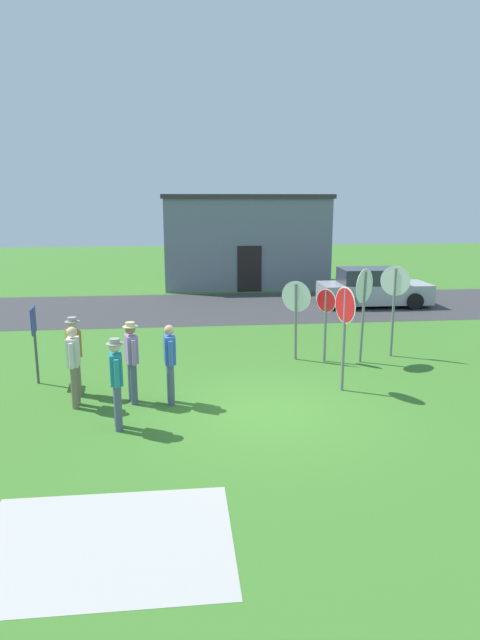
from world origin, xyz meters
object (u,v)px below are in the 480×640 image
stop_sign_leaning_right (326,313)px  parked_car_on_street (373,289)px  person_in_teal (74,362)px  person_holding_notes (116,378)px  person_with_sunhat (74,351)px  stop_sign_nearest (364,298)px  stop_sign_rear_left (296,306)px  stop_sign_tallest (345,320)px  stop_sign_far_back (394,295)px  person_in_dark_shirt (132,358)px  person_near_signs (170,360)px  info_panel_leftmost (34,332)px

stop_sign_leaning_right → parked_car_on_street: bearing=62.0°
parked_car_on_street → stop_sign_leaning_right: (-3.87, -7.29, 0.60)m
person_in_teal → person_holding_notes: (0.99, -1.24, 0.03)m
parked_car_on_street → person_with_sunhat: bearing=-137.2°
stop_sign_nearest → stop_sign_rear_left: bearing=166.1°
parked_car_on_street → stop_sign_tallest: bearing=-113.1°
stop_sign_nearest → stop_sign_far_back: bearing=25.8°
person_with_sunhat → person_holding_notes: same height
person_in_teal → person_holding_notes: 1.59m
stop_sign_far_back → person_holding_notes: 8.06m
person_with_sunhat → person_in_teal: 0.73m
parked_car_on_street → stop_sign_nearest: size_ratio=1.75×
parked_car_on_street → person_with_sunhat: person_with_sunhat is taller
stop_sign_nearest → person_in_dark_shirt: stop_sign_nearest is taller
stop_sign_leaning_right → stop_sign_rear_left: (-0.74, 0.22, 0.17)m
person_near_signs → person_holding_notes: 1.53m
person_in_teal → info_panel_leftmost: 1.97m
parked_car_on_street → info_panel_leftmost: (-10.95, -8.31, 0.55)m
stop_sign_nearest → stop_sign_far_back: stop_sign_nearest is taller
parked_car_on_street → person_near_signs: bearing=-128.3°
person_with_sunhat → stop_sign_rear_left: bearing=21.7°
info_panel_leftmost → stop_sign_far_back: bearing=8.3°
stop_sign_nearest → person_near_signs: (-4.92, -2.45, -0.77)m
person_near_signs → parked_car_on_street: bearing=51.7°
stop_sign_far_back → person_with_sunhat: bearing=-164.7°
person_holding_notes → parked_car_on_street: bearing=51.6°
person_holding_notes → stop_sign_leaning_right: bearing=37.9°
stop_sign_tallest → person_near_signs: bearing=-174.0°
stop_sign_far_back → info_panel_leftmost: stop_sign_far_back is taller
stop_sign_nearest → person_near_signs: bearing=-153.5°
stop_sign_far_back → stop_sign_tallest: 3.31m
person_with_sunhat → info_panel_leftmost: (-1.03, 0.87, 0.26)m
person_in_teal → info_panel_leftmost: info_panel_leftmost is taller
stop_sign_far_back → person_near_signs: 6.66m
parked_car_on_street → person_in_dark_shirt: 13.07m
stop_sign_far_back → stop_sign_rear_left: (-2.68, -0.07, -0.25)m
stop_sign_rear_left → person_near_signs: bearing=-138.6°
stop_sign_leaning_right → stop_sign_rear_left: 0.79m
stop_sign_leaning_right → person_near_signs: stop_sign_leaning_right is taller
person_in_teal → person_with_sunhat: bearing=99.5°
stop_sign_rear_left → person_near_signs: (-3.24, -2.86, -0.50)m
stop_sign_far_back → person_holding_notes: stop_sign_far_back is taller
stop_sign_leaning_right → stop_sign_far_back: 2.01m
stop_sign_tallest → person_holding_notes: 5.05m
stop_sign_far_back → stop_sign_leaning_right: bearing=-171.4°
stop_sign_nearest → stop_sign_far_back: size_ratio=1.00×
stop_sign_leaning_right → stop_sign_far_back: (1.94, 0.29, 0.41)m
person_holding_notes → info_panel_leftmost: 3.55m
person_in_dark_shirt → stop_sign_far_back: bearing=22.6°
parked_car_on_street → stop_sign_far_back: size_ratio=1.75×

